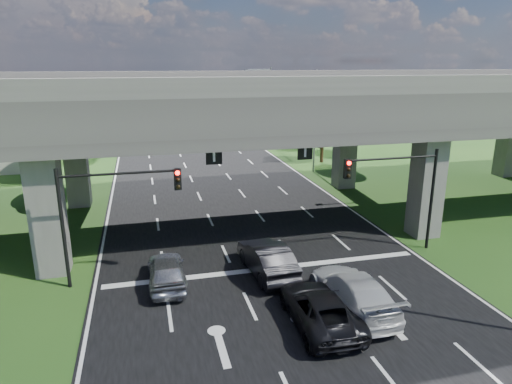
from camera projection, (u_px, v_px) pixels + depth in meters
name	position (u px, v px, depth m)	size (l,w,h in m)	color
ground	(287.00, 301.00, 21.18)	(160.00, 160.00, 0.00)	#204716
road	(241.00, 228.00, 30.49)	(18.00, 120.00, 0.03)	black
overpass	(234.00, 105.00, 30.17)	(80.00, 15.00, 10.00)	#34312F
signal_right	(400.00, 183.00, 25.53)	(5.76, 0.54, 6.00)	black
signal_left	(108.00, 203.00, 21.86)	(5.76, 0.54, 6.00)	black
streetlight_far	(311.00, 113.00, 44.29)	(3.38, 0.25, 10.00)	gray
streetlight_beyond	(267.00, 100.00, 59.20)	(3.38, 0.25, 10.00)	gray
tree_left_near	(51.00, 130.00, 40.80)	(4.50, 4.50, 7.80)	black
tree_left_mid	(34.00, 126.00, 47.73)	(3.91, 3.90, 6.76)	black
tree_left_far	(82.00, 109.00, 55.86)	(4.80, 4.80, 8.32)	black
tree_right_near	(323.00, 121.00, 49.09)	(4.20, 4.20, 7.28)	black
tree_right_mid	(321.00, 115.00, 57.34)	(3.91, 3.90, 6.76)	black
tree_right_far	(273.00, 105.00, 63.68)	(4.50, 4.50, 7.80)	black
car_silver	(167.00, 270.00, 22.51)	(1.81, 4.51, 1.54)	#9A9BA1
car_dark	(267.00, 258.00, 23.69)	(1.80, 5.16, 1.70)	black
car_white	(353.00, 291.00, 20.34)	(2.36, 5.80, 1.68)	#B6B6B6
car_trailing	(320.00, 308.00, 19.13)	(2.44, 5.29, 1.47)	black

